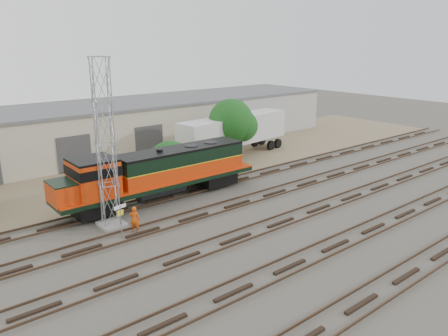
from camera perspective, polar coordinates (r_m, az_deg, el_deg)
ground at (r=31.92m, az=3.50°, el=-5.59°), size 140.00×140.00×0.00m
dirt_strip at (r=43.53m, az=-9.96°, el=0.19°), size 80.00×16.00×0.02m
tracks at (r=29.93m, az=7.42°, el=-7.07°), size 80.00×20.40×0.28m
warehouse at (r=49.91m, az=-14.60°, el=5.08°), size 58.40×10.40×5.30m
locomotive at (r=33.42m, az=-8.72°, el=-0.61°), size 16.43×2.88×3.95m
signal_tower at (r=28.71m, az=-15.19°, el=2.54°), size 1.62×1.62×10.97m
sign_post at (r=27.86m, az=-13.37°, el=-5.93°), size 0.89×0.24×2.21m
worker at (r=28.70m, az=-11.60°, el=-6.58°), size 0.77×0.73×1.77m
semi_trailer at (r=46.61m, az=1.65°, el=4.90°), size 14.21×4.47×4.30m
dumpster_blue at (r=54.70m, az=4.54°, el=4.46°), size 1.93×1.85×1.50m
dumpster_red at (r=55.55m, az=4.63°, el=4.59°), size 1.52×1.42×1.40m
tree_mid at (r=37.61m, az=-6.62°, el=0.39°), size 4.19×3.99×3.99m
tree_east at (r=44.98m, az=1.29°, el=5.94°), size 4.87×4.64×6.26m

